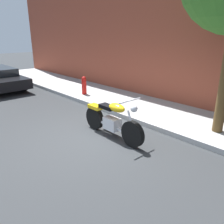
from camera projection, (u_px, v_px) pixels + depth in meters
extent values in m
plane|color=#303335|center=(93.00, 138.00, 6.01)|extent=(60.00, 60.00, 0.00)
cube|color=#A6A6A6|center=(158.00, 112.00, 7.79)|extent=(24.77, 2.44, 0.14)
cylinder|color=black|center=(133.00, 134.00, 5.46)|extent=(0.66, 0.14, 0.66)
cylinder|color=black|center=(95.00, 118.00, 6.50)|extent=(0.66, 0.14, 0.66)
cube|color=silver|center=(112.00, 124.00, 5.96)|extent=(0.44, 0.29, 0.32)
cube|color=silver|center=(112.00, 126.00, 5.99)|extent=(1.34, 0.10, 0.06)
ellipsoid|color=yellow|center=(117.00, 108.00, 5.68)|extent=(0.52, 0.27, 0.22)
cube|color=black|center=(107.00, 107.00, 5.95)|extent=(0.48, 0.25, 0.10)
cube|color=yellow|center=(96.00, 107.00, 6.35)|extent=(0.44, 0.25, 0.10)
cylinder|color=silver|center=(131.00, 123.00, 5.41)|extent=(0.27, 0.05, 0.58)
cylinder|color=silver|center=(130.00, 101.00, 5.28)|extent=(0.04, 0.70, 0.04)
sphere|color=silver|center=(134.00, 109.00, 5.23)|extent=(0.17, 0.17, 0.17)
cylinder|color=silver|center=(110.00, 123.00, 6.27)|extent=(0.80, 0.10, 0.09)
cylinder|color=black|center=(23.00, 84.00, 10.83)|extent=(0.64, 0.22, 0.64)
cylinder|color=black|center=(2.00, 77.00, 12.82)|extent=(0.64, 0.22, 0.64)
cylinder|color=red|center=(84.00, 89.00, 9.75)|extent=(0.20, 0.20, 0.75)
sphere|color=red|center=(84.00, 79.00, 9.61)|extent=(0.19, 0.19, 0.19)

